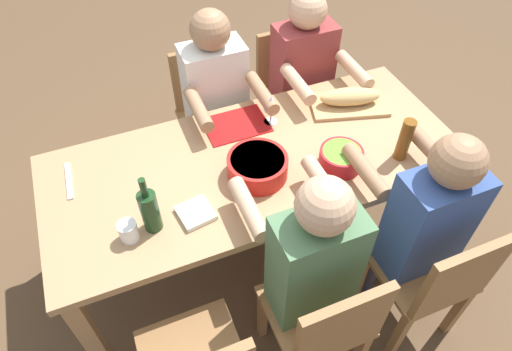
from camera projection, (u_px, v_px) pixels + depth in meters
The scene contains 22 objects.
ground_plane at pixel (256, 247), 2.69m from camera, with size 8.00×8.00×0.00m, color brown.
dining_table at pixel (256, 172), 2.20m from camera, with size 1.98×0.85×0.74m.
chair_far_right at pixel (290, 89), 2.94m from camera, with size 0.40×0.40×0.85m.
diner_far_right at pixel (305, 76), 2.66m from camera, with size 0.41×0.53×1.20m.
chair_near_center at pixel (325, 323), 1.87m from camera, with size 0.40×0.40×0.85m.
diner_near_center at pixel (309, 260), 1.82m from camera, with size 0.41×0.53×1.20m.
chair_near_right at pixel (433, 279), 2.00m from camera, with size 0.40×0.40×0.85m.
diner_near_right at pixel (421, 219), 1.96m from camera, with size 0.41×0.53×1.20m.
chair_far_center at pixel (210, 109), 2.80m from camera, with size 0.40×0.40×0.85m.
diner_far_center at pixel (218, 98), 2.53m from camera, with size 0.41×0.53×1.20m.
serving_bowl_fruit at pixel (258, 165), 2.04m from camera, with size 0.28×0.28×0.10m.
serving_bowl_salad at pixel (341, 157), 2.08m from camera, with size 0.20×0.20×0.09m.
cutting_board at pixel (349, 105), 2.40m from camera, with size 0.40×0.22×0.02m, color tan.
bread_loaf at pixel (350, 97), 2.36m from camera, with size 0.32×0.11×0.09m, color tan.
wine_bottle at pixel (150, 210), 1.80m from camera, with size 0.08×0.08×0.29m.
beer_bottle at pixel (405, 140), 2.07m from camera, with size 0.06×0.06×0.22m, color brown.
wine_glass at pixel (271, 104), 2.24m from camera, with size 0.08×0.08×0.17m.
fork_near_center at pixel (249, 209), 1.94m from camera, with size 0.02×0.17×0.01m, color silver.
cup_near_left at pixel (128, 231), 1.81m from camera, with size 0.08×0.08×0.09m, color white.
placemat_far_center at pixel (236, 125), 2.31m from camera, with size 0.32×0.23×0.01m, color maroon.
carving_knife at pixel (69, 181), 2.05m from camera, with size 0.23×0.02×0.01m, color silver.
napkin_stack at pixel (196, 213), 1.91m from camera, with size 0.14×0.14×0.02m, color white.
Camera 1 is at (-0.57, -1.39, 2.27)m, focal length 31.76 mm.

